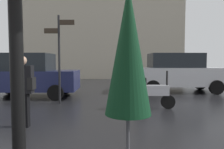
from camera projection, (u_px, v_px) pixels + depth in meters
folded_patio_umbrella_near at (128, 56)px, 1.89m from camera, size 0.43×0.43×2.25m
pedestrian_with_bag at (23, 87)px, 4.78m from camera, size 0.51×0.24×1.66m
parked_scooter at (153, 92)px, 6.63m from camera, size 1.37×0.32×1.23m
parked_car_left at (178, 72)px, 10.38m from camera, size 4.54×1.93×1.94m
parked_car_right at (29, 75)px, 8.85m from camera, size 4.04×1.89×1.88m
street_signpost at (59, 51)px, 7.38m from camera, size 1.08×0.08×3.17m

